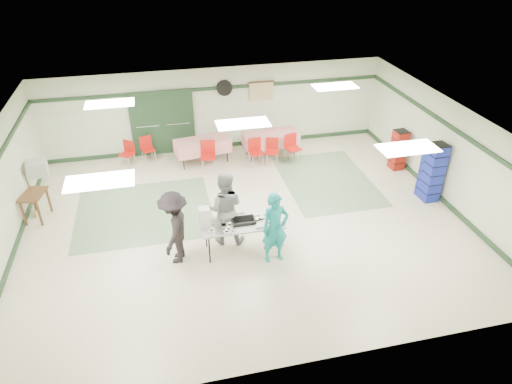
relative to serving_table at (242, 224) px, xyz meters
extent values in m
plane|color=beige|center=(0.28, 1.14, -0.72)|extent=(11.00, 11.00, 0.00)
plane|color=silver|center=(0.28, 1.14, 1.98)|extent=(11.00, 11.00, 0.00)
plane|color=beige|center=(0.28, 5.64, 0.63)|extent=(11.00, 0.00, 11.00)
plane|color=beige|center=(0.28, -3.36, 0.63)|extent=(11.00, 0.00, 11.00)
plane|color=beige|center=(5.78, 1.14, 0.63)|extent=(0.00, 9.00, 9.00)
cube|color=#1E3720|center=(0.28, 5.61, 1.33)|extent=(11.00, 0.06, 0.10)
cube|color=#1E3720|center=(0.28, 5.61, -0.66)|extent=(11.00, 0.06, 0.12)
cube|color=#1E3720|center=(-5.19, 1.14, -0.66)|extent=(0.06, 9.00, 0.12)
cube|color=#1E3720|center=(5.75, 1.14, 1.33)|extent=(0.06, 9.00, 0.10)
cube|color=#1E3720|center=(5.75, 1.14, -0.66)|extent=(0.06, 9.00, 0.12)
cube|color=gray|center=(-2.22, 2.14, -0.71)|extent=(3.50, 3.00, 0.01)
cube|color=gray|center=(3.08, 2.64, -0.71)|extent=(2.50, 3.50, 0.01)
cube|color=gray|center=(-1.92, 5.58, 0.33)|extent=(0.90, 0.06, 2.10)
cube|color=gray|center=(-0.97, 5.58, 0.33)|extent=(0.90, 0.06, 2.10)
cube|color=#1E3720|center=(-1.45, 5.56, 0.33)|extent=(2.00, 0.03, 2.15)
cylinder|color=black|center=(0.58, 5.58, 1.33)|extent=(0.50, 0.10, 0.50)
cube|color=#D1B882|center=(1.78, 5.58, 1.13)|extent=(0.80, 0.02, 0.60)
cube|color=#ADACA8|center=(0.00, 0.00, 0.02)|extent=(1.87, 0.76, 0.04)
cylinder|color=black|center=(-0.81, -0.30, -0.36)|extent=(0.04, 0.04, 0.72)
cylinder|color=black|center=(0.80, -0.31, -0.36)|extent=(0.04, 0.04, 0.72)
cylinder|color=black|center=(-0.80, 0.31, -0.36)|extent=(0.04, 0.04, 0.72)
cylinder|color=black|center=(0.81, 0.30, -0.36)|extent=(0.04, 0.04, 0.72)
cube|color=silver|center=(0.55, -0.07, 0.06)|extent=(0.63, 0.48, 0.02)
cube|color=silver|center=(-0.18, 0.13, 0.06)|extent=(0.61, 0.46, 0.02)
cube|color=silver|center=(-0.51, -0.18, 0.06)|extent=(0.59, 0.45, 0.02)
cube|color=black|center=(0.04, 0.02, 0.08)|extent=(0.52, 0.33, 0.08)
cube|color=white|center=(-0.83, 0.10, 0.27)|extent=(0.25, 0.23, 0.45)
imported|color=teal|center=(0.64, -0.48, 0.13)|extent=(0.67, 0.48, 1.70)
imported|color=gray|center=(-0.32, 0.45, 0.20)|extent=(1.04, 0.90, 1.84)
imported|color=black|center=(-1.51, -0.01, 0.16)|extent=(0.95, 1.27, 1.75)
cube|color=red|center=(1.88, 4.66, 0.02)|extent=(1.78, 0.87, 0.05)
cube|color=red|center=(1.88, 4.66, -0.17)|extent=(1.78, 0.89, 0.40)
cylinder|color=black|center=(1.18, 4.32, -0.36)|extent=(0.04, 0.04, 0.72)
cylinder|color=black|center=(2.62, 4.43, -0.36)|extent=(0.04, 0.04, 0.72)
cylinder|color=black|center=(1.14, 4.90, -0.36)|extent=(0.04, 0.04, 0.72)
cylinder|color=black|center=(2.58, 5.00, -0.36)|extent=(0.04, 0.04, 0.72)
cube|color=red|center=(-0.32, 4.66, 0.02)|extent=(1.79, 1.00, 0.05)
cube|color=red|center=(-0.32, 4.66, -0.17)|extent=(1.79, 1.01, 0.40)
cylinder|color=black|center=(-0.97, 4.27, -0.36)|extent=(0.04, 0.04, 0.72)
cylinder|color=black|center=(0.42, 4.50, -0.36)|extent=(0.04, 0.04, 0.72)
cylinder|color=black|center=(-1.06, 4.83, -0.36)|extent=(0.04, 0.04, 0.72)
cylinder|color=black|center=(0.33, 5.05, -0.36)|extent=(0.04, 0.04, 0.72)
cube|color=#B5120E|center=(1.75, 4.01, -0.29)|extent=(0.48, 0.48, 0.04)
cube|color=#B5120E|center=(1.80, 4.18, -0.07)|extent=(0.39, 0.14, 0.39)
cylinder|color=silver|center=(1.56, 3.90, -0.51)|extent=(0.02, 0.02, 0.41)
cylinder|color=silver|center=(1.86, 3.82, -0.51)|extent=(0.02, 0.02, 0.41)
cylinder|color=silver|center=(1.64, 4.20, -0.51)|extent=(0.02, 0.02, 0.41)
cylinder|color=silver|center=(1.94, 4.12, -0.51)|extent=(0.02, 0.02, 0.41)
cube|color=#B5120E|center=(1.25, 4.01, -0.27)|extent=(0.44, 0.44, 0.04)
cube|color=#B5120E|center=(1.23, 4.20, -0.04)|extent=(0.41, 0.07, 0.41)
cylinder|color=silver|center=(1.10, 3.84, -0.50)|extent=(0.02, 0.02, 0.43)
cylinder|color=silver|center=(1.42, 3.86, -0.50)|extent=(0.02, 0.02, 0.43)
cylinder|color=silver|center=(1.07, 4.16, -0.50)|extent=(0.02, 0.02, 0.43)
cylinder|color=silver|center=(1.40, 4.19, -0.50)|extent=(0.02, 0.02, 0.43)
cube|color=#B5120E|center=(2.44, 4.01, -0.25)|extent=(0.52, 0.52, 0.04)
cube|color=#B5120E|center=(2.39, 4.20, -0.02)|extent=(0.42, 0.15, 0.42)
cylinder|color=silver|center=(2.33, 3.80, -0.49)|extent=(0.02, 0.02, 0.44)
cylinder|color=silver|center=(2.65, 3.90, -0.49)|extent=(0.02, 0.02, 0.44)
cylinder|color=silver|center=(2.24, 4.13, -0.49)|extent=(0.02, 0.02, 0.44)
cylinder|color=silver|center=(2.56, 4.22, -0.49)|extent=(0.02, 0.02, 0.44)
cube|color=#B5120E|center=(-0.24, 4.01, -0.23)|extent=(0.50, 0.50, 0.04)
cube|color=#B5120E|center=(-0.21, 4.21, 0.01)|extent=(0.44, 0.10, 0.44)
cylinder|color=silver|center=(-0.44, 3.86, -0.49)|extent=(0.02, 0.02, 0.46)
cylinder|color=silver|center=(-0.09, 3.81, -0.49)|extent=(0.02, 0.02, 0.46)
cylinder|color=silver|center=(-0.39, 4.21, -0.49)|extent=(0.02, 0.02, 0.46)
cylinder|color=silver|center=(-0.04, 4.16, -0.49)|extent=(0.02, 0.02, 0.46)
cube|color=#B5120E|center=(-2.00, 5.06, -0.30)|extent=(0.48, 0.48, 0.04)
cube|color=#B5120E|center=(-2.05, 5.23, -0.09)|extent=(0.37, 0.15, 0.38)
cylinder|color=silver|center=(-2.10, 4.87, -0.52)|extent=(0.02, 0.02, 0.40)
cylinder|color=silver|center=(-1.81, 4.96, -0.52)|extent=(0.02, 0.02, 0.40)
cylinder|color=silver|center=(-2.19, 5.16, -0.52)|extent=(0.02, 0.02, 0.40)
cylinder|color=silver|center=(-1.90, 5.25, -0.52)|extent=(0.02, 0.02, 0.40)
cube|color=#B5120E|center=(-2.65, 4.86, -0.30)|extent=(0.53, 0.53, 0.04)
cube|color=#B5120E|center=(-2.55, 5.00, -0.09)|extent=(0.34, 0.25, 0.38)
cylinder|color=silver|center=(-2.86, 4.82, -0.52)|extent=(0.02, 0.02, 0.40)
cylinder|color=silver|center=(-2.61, 4.65, -0.52)|extent=(0.02, 0.02, 0.40)
cylinder|color=silver|center=(-2.69, 5.08, -0.52)|extent=(0.02, 0.02, 0.40)
cylinder|color=silver|center=(-2.44, 4.90, -0.52)|extent=(0.02, 0.02, 0.40)
cube|color=#192698|center=(5.43, 1.23, -0.08)|extent=(0.48, 0.48, 1.27)
cube|color=maroon|center=(5.43, 2.91, -0.09)|extent=(0.41, 0.41, 1.25)
cube|color=#192698|center=(5.43, 1.05, 0.12)|extent=(0.44, 0.44, 1.67)
cube|color=brown|center=(-4.87, 2.45, 0.00)|extent=(0.66, 0.86, 0.05)
cube|color=brown|center=(-5.13, 2.19, -0.37)|extent=(0.05, 0.05, 0.70)
cube|color=brown|center=(-4.74, 2.10, -0.37)|extent=(0.05, 0.05, 0.70)
cube|color=brown|center=(-5.00, 2.81, -0.37)|extent=(0.05, 0.05, 0.70)
cube|color=brown|center=(-4.61, 2.72, -0.37)|extent=(0.05, 0.05, 0.70)
cube|color=#AAAAA5|center=(-4.87, 3.44, 0.23)|extent=(0.56, 0.51, 0.40)
cylinder|color=brown|center=(-4.95, 2.65, -0.04)|extent=(0.05, 0.21, 1.30)
camera|label=1|loc=(-1.59, -8.30, 5.98)|focal=32.00mm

